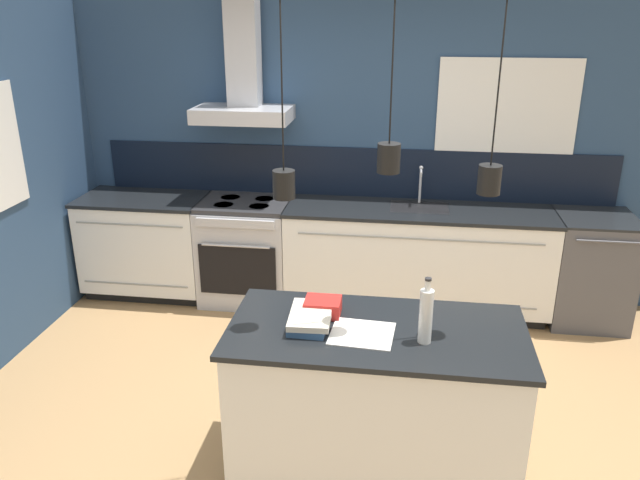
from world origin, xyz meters
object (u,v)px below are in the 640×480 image
at_px(red_supply_box, 323,307).
at_px(bottle_on_island, 426,315).
at_px(dishwasher, 589,269).
at_px(book_stack, 311,318).
at_px(oven_range, 247,251).

bearing_deg(red_supply_box, bottle_on_island, -22.52).
relative_size(dishwasher, book_stack, 2.66).
distance_m(book_stack, red_supply_box, 0.14).
height_order(dishwasher, red_supply_box, red_supply_box).
height_order(dishwasher, bottle_on_island, bottle_on_island).
height_order(oven_range, dishwasher, same).
distance_m(bottle_on_island, red_supply_box, 0.60).
bearing_deg(oven_range, bottle_on_island, -55.59).
xyz_separation_m(bottle_on_island, book_stack, (-0.59, 0.10, -0.11)).
relative_size(dishwasher, red_supply_box, 4.67).
bearing_deg(dishwasher, red_supply_box, -134.81).
relative_size(oven_range, red_supply_box, 4.67).
height_order(dishwasher, book_stack, book_stack).
bearing_deg(oven_range, book_stack, -66.54).
distance_m(oven_range, red_supply_box, 2.23).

